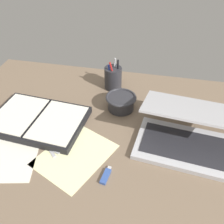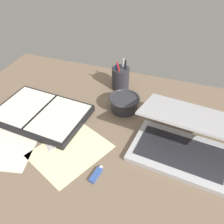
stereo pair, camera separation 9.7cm
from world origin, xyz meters
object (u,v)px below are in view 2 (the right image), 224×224
(laptop, at_px, (184,140))
(pen_cup, at_px, (121,78))
(scissors, at_px, (42,135))
(bowl, at_px, (124,103))
(planner, at_px, (41,114))

(laptop, xyz_separation_m, pen_cup, (-0.34, 0.31, 0.01))
(laptop, distance_m, pen_cup, 0.46)
(laptop, relative_size, scissors, 2.93)
(bowl, bearing_deg, scissors, -134.48)
(planner, distance_m, scissors, 0.11)
(laptop, xyz_separation_m, scissors, (-0.53, -0.11, -0.05))
(laptop, distance_m, scissors, 0.54)
(laptop, height_order, bowl, laptop)
(planner, bearing_deg, pen_cup, 56.32)
(bowl, relative_size, scissors, 1.03)
(pen_cup, bearing_deg, scissors, -114.69)
(planner, relative_size, scissors, 3.05)
(laptop, xyz_separation_m, planner, (-0.59, -0.01, -0.03))
(pen_cup, distance_m, scissors, 0.46)
(laptop, bearing_deg, pen_cup, 144.03)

